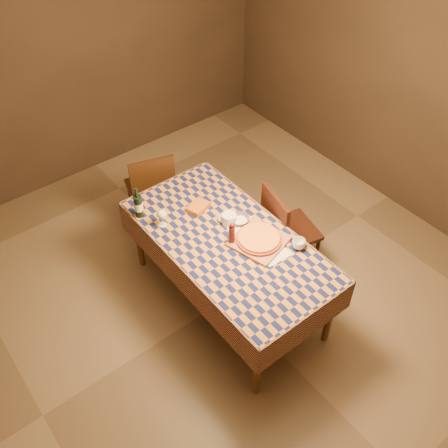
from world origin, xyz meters
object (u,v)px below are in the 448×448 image
object	(u,v)px
dining_table	(228,246)
cutting_board	(259,241)
pizza	(259,238)
wine_bottle	(138,206)
chair_far	(152,188)
bowl	(239,220)
white_plate	(245,228)
chair_right	(284,228)

from	to	relation	value
dining_table	cutting_board	distance (m)	0.26
pizza	wine_bottle	world-z (taller)	wine_bottle
chair_far	bowl	bearing A→B (deg)	-79.98
pizza	bowl	distance (m)	0.27
dining_table	chair_far	world-z (taller)	chair_far
cutting_board	white_plate	world-z (taller)	cutting_board
bowl	wine_bottle	xyz separation A→B (m)	(-0.60, 0.58, 0.08)
white_plate	pizza	bearing A→B (deg)	-92.76
pizza	white_plate	world-z (taller)	pizza
cutting_board	chair_right	size ratio (longest dim) A/B	0.41
wine_bottle	white_plate	bearing A→B (deg)	-48.55
chair_far	wine_bottle	bearing A→B (deg)	-128.58
chair_far	dining_table	bearing A→B (deg)	-90.10
cutting_board	bowl	distance (m)	0.27
wine_bottle	white_plate	world-z (taller)	wine_bottle
white_plate	chair_far	distance (m)	1.22
bowl	pizza	bearing A→B (deg)	-94.62
pizza	wine_bottle	xyz separation A→B (m)	(-0.58, 0.84, 0.07)
white_plate	chair_right	xyz separation A→B (m)	(0.45, -0.02, -0.26)
wine_bottle	dining_table	bearing A→B (deg)	-58.79
dining_table	white_plate	size ratio (longest dim) A/B	6.40
wine_bottle	chair_right	xyz separation A→B (m)	(1.03, -0.68, -0.36)
bowl	chair_far	xyz separation A→B (m)	(-0.19, 1.09, -0.27)
cutting_board	pizza	xyz separation A→B (m)	(0.00, 0.00, 0.03)
dining_table	white_plate	xyz separation A→B (m)	(0.18, 0.01, 0.08)
chair_far	cutting_board	bearing A→B (deg)	-82.84
cutting_board	chair_right	distance (m)	0.55
cutting_board	wine_bottle	xyz separation A→B (m)	(-0.58, 0.84, 0.10)
cutting_board	chair_right	xyz separation A→B (m)	(0.46, 0.16, -0.26)
chair_right	dining_table	bearing A→B (deg)	179.06
dining_table	pizza	distance (m)	0.27
cutting_board	chair_far	world-z (taller)	chair_far
dining_table	pizza	size ratio (longest dim) A/B	3.98
wine_bottle	white_plate	size ratio (longest dim) A/B	1.01
pizza	bowl	world-z (taller)	pizza
wine_bottle	cutting_board	bearing A→B (deg)	-55.61
dining_table	bowl	xyz separation A→B (m)	(0.19, 0.09, 0.10)
dining_table	wine_bottle	bearing A→B (deg)	121.21
bowl	wine_bottle	size ratio (longest dim) A/B	0.57
cutting_board	white_plate	distance (m)	0.18
pizza	white_plate	bearing A→B (deg)	87.24
cutting_board	wine_bottle	bearing A→B (deg)	124.39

